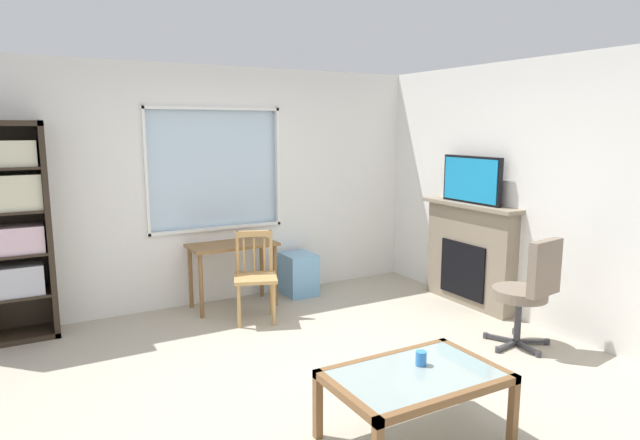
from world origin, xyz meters
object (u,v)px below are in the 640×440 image
(sippy_cup, at_px, (421,358))
(desk_under_window, at_px, (233,254))
(wooden_chair, at_px, (255,276))
(office_chair, at_px, (529,288))
(coffee_table, at_px, (415,382))
(tv, at_px, (471,180))
(plastic_drawer_unit, at_px, (299,274))
(fireplace, at_px, (469,254))

(sippy_cup, bearing_deg, desk_under_window, 93.12)
(desk_under_window, relative_size, wooden_chair, 1.03)
(office_chair, relative_size, coffee_table, 0.94)
(office_chair, height_order, coffee_table, office_chair)
(sippy_cup, bearing_deg, tv, 39.93)
(sippy_cup, bearing_deg, coffee_table, -143.97)
(desk_under_window, bearing_deg, plastic_drawer_unit, 3.48)
(wooden_chair, bearing_deg, plastic_drawer_unit, 36.02)
(tv, relative_size, office_chair, 0.81)
(plastic_drawer_unit, height_order, tv, tv)
(desk_under_window, height_order, coffee_table, desk_under_window)
(fireplace, bearing_deg, desk_under_window, 152.80)
(wooden_chair, height_order, plastic_drawer_unit, wooden_chair)
(plastic_drawer_unit, distance_m, coffee_table, 3.17)
(coffee_table, bearing_deg, tv, 39.76)
(desk_under_window, height_order, tv, tv)
(tv, xyz_separation_m, coffee_table, (-2.22, -1.84, -0.99))
(fireplace, height_order, sippy_cup, fireplace)
(office_chair, bearing_deg, tv, 70.13)
(fireplace, xyz_separation_m, tv, (-0.02, -0.00, 0.81))
(plastic_drawer_unit, bearing_deg, office_chair, -66.80)
(wooden_chair, relative_size, coffee_table, 0.84)
(tv, bearing_deg, office_chair, -109.87)
(desk_under_window, distance_m, plastic_drawer_unit, 0.89)
(plastic_drawer_unit, xyz_separation_m, sippy_cup, (-0.66, -3.00, 0.25))
(desk_under_window, height_order, plastic_drawer_unit, desk_under_window)
(desk_under_window, xyz_separation_m, plastic_drawer_unit, (0.82, 0.05, -0.35))
(office_chair, bearing_deg, wooden_chair, 134.55)
(tv, bearing_deg, wooden_chair, 163.46)
(office_chair, bearing_deg, fireplace, 69.35)
(wooden_chair, distance_m, sippy_cup, 2.44)
(wooden_chair, relative_size, tv, 1.11)
(tv, distance_m, office_chair, 1.50)
(plastic_drawer_unit, distance_m, sippy_cup, 3.08)
(office_chair, height_order, sippy_cup, office_chair)
(coffee_table, bearing_deg, wooden_chair, 90.35)
(plastic_drawer_unit, xyz_separation_m, tv, (1.45, -1.23, 1.14))
(fireplace, bearing_deg, coffee_table, -140.47)
(plastic_drawer_unit, height_order, sippy_cup, sippy_cup)
(tv, height_order, coffee_table, tv)
(fireplace, relative_size, tv, 1.58)
(office_chair, bearing_deg, plastic_drawer_unit, 113.20)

